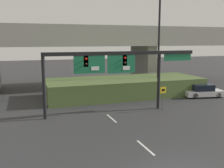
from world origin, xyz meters
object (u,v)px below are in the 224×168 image
Objects in this scene: highway_light_pole_near at (159,32)px; parked_sedan_near_right at (166,89)px; speed_limit_sign at (163,95)px; signal_gantry at (117,64)px; parked_sedan_mid_right at (203,91)px.

highway_light_pole_near is 2.81× the size of parked_sedan_near_right.
signal_gantry is at bearing 170.04° from speed_limit_sign.
parked_sedan_mid_right is at bearing 26.53° from speed_limit_sign.
parked_sedan_near_right is (4.12, 6.29, -0.86)m from speed_limit_sign.
parked_sedan_mid_right is (7.41, 3.70, -0.81)m from speed_limit_sign.
signal_gantry is 1.01× the size of highway_light_pole_near.
highway_light_pole_near is 8.57m from parked_sedan_mid_right.
speed_limit_sign is 0.48× the size of parked_sedan_mid_right.
signal_gantry is 2.84× the size of parked_sedan_near_right.
parked_sedan_near_right is at bearing 56.77° from speed_limit_sign.
signal_gantry reaches higher than parked_sedan_near_right.
signal_gantry reaches higher than speed_limit_sign.
speed_limit_sign is 0.46× the size of parked_sedan_near_right.
speed_limit_sign is 7.57m from parked_sedan_near_right.
highway_light_pole_near is 2.97× the size of parked_sedan_mid_right.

